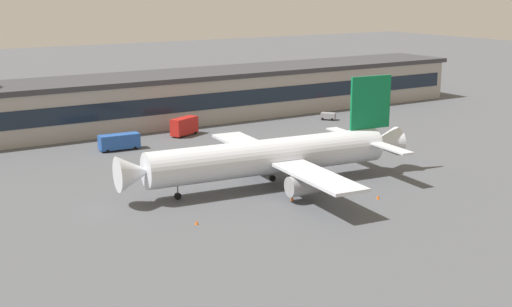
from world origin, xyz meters
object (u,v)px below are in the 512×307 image
object	(u,v)px
fuel_truck	(120,141)
airliner	(273,156)
baggage_tug	(329,116)
crew_van	(368,110)
traffic_cone_0	(197,222)
traffic_cone_1	(292,198)
traffic_cone_2	(378,197)
catering_truck	(185,126)

from	to	relation	value
fuel_truck	airliner	bearing A→B (deg)	-72.74
baggage_tug	crew_van	distance (m)	12.70
airliner	fuel_truck	world-z (taller)	airliner
traffic_cone_0	traffic_cone_1	distance (m)	18.38
traffic_cone_1	traffic_cone_2	world-z (taller)	traffic_cone_1
crew_van	traffic_cone_2	xyz separation A→B (m)	(-47.78, -57.10, -1.13)
catering_truck	traffic_cone_2	distance (m)	60.60
traffic_cone_0	baggage_tug	bearing A→B (deg)	38.99
traffic_cone_1	traffic_cone_0	bearing A→B (deg)	-173.49
catering_truck	traffic_cone_2	size ratio (longest dim) A/B	11.64
crew_van	traffic_cone_2	world-z (taller)	crew_van
traffic_cone_2	fuel_truck	bearing A→B (deg)	112.33
catering_truck	traffic_cone_2	xyz separation A→B (m)	(4.52, -60.40, -1.96)
catering_truck	traffic_cone_1	bearing A→B (deg)	-98.09
airliner	baggage_tug	distance (m)	62.21
fuel_truck	traffic_cone_1	xyz separation A→B (m)	(10.29, -47.90, -1.54)
airliner	traffic_cone_1	size ratio (longest dim) A/B	76.81
baggage_tug	catering_truck	bearing A→B (deg)	176.08
airliner	traffic_cone_2	bearing A→B (deg)	-56.22
traffic_cone_2	catering_truck	bearing A→B (deg)	94.28
catering_truck	traffic_cone_2	bearing A→B (deg)	-85.72
traffic_cone_1	crew_van	bearing A→B (deg)	40.04
airliner	traffic_cone_1	bearing A→B (deg)	-102.91
airliner	traffic_cone_0	distance (m)	23.35
crew_van	traffic_cone_1	size ratio (longest dim) A/B	7.61
fuel_truck	catering_truck	world-z (taller)	catering_truck
fuel_truck	traffic_cone_0	distance (m)	50.63
airliner	traffic_cone_0	size ratio (longest dim) A/B	84.34
crew_van	traffic_cone_2	distance (m)	74.46
airliner	traffic_cone_1	world-z (taller)	airliner
baggage_tug	traffic_cone_0	xyz separation A→B (m)	(-65.51, -53.02, -0.77)
catering_truck	traffic_cone_1	distance (m)	54.23
catering_truck	traffic_cone_0	size ratio (longest dim) A/B	12.06
airliner	fuel_truck	distance (m)	41.38
traffic_cone_0	traffic_cone_2	xyz separation A→B (m)	(30.42, -4.66, 0.01)
fuel_truck	traffic_cone_2	size ratio (longest dim) A/B	13.03
traffic_cone_1	traffic_cone_2	size ratio (longest dim) A/B	1.06
airliner	traffic_cone_0	world-z (taller)	airliner
traffic_cone_2	baggage_tug	bearing A→B (deg)	58.69
crew_van	traffic_cone_0	size ratio (longest dim) A/B	8.36
traffic_cone_1	traffic_cone_2	xyz separation A→B (m)	(12.16, -6.74, -0.02)
airliner	baggage_tug	world-z (taller)	airliner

